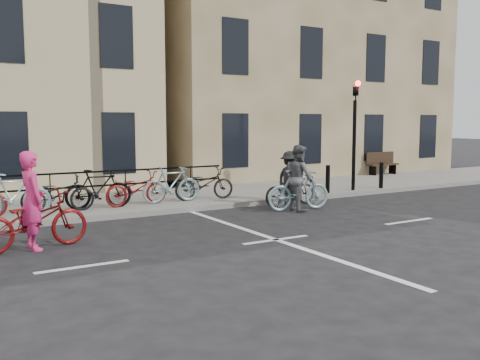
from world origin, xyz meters
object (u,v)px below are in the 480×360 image
traffic_light (355,121)px  cyclist_grey (299,184)px  bench (381,162)px  cyclist_dark (290,184)px  cyclist_pink (33,216)px

traffic_light → cyclist_grey: (-3.53, -1.61, -1.72)m
bench → cyclist_dark: size_ratio=0.88×
bench → cyclist_grey: (-8.33, -5.01, 0.07)m
bench → cyclist_pink: size_ratio=0.72×
traffic_light → cyclist_grey: traffic_light is taller
cyclist_pink → cyclist_grey: cyclist_pink is taller
cyclist_pink → traffic_light: bearing=-84.6°
traffic_light → bench: 6.14m
bench → cyclist_dark: 9.03m
bench → cyclist_dark: bearing=-152.5°
bench → cyclist_grey: size_ratio=0.82×
traffic_light → cyclist_pink: size_ratio=1.75×
bench → cyclist_pink: bearing=-158.9°
bench → cyclist_grey: 9.72m
cyclist_pink → cyclist_grey: (7.15, 0.98, 0.08)m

